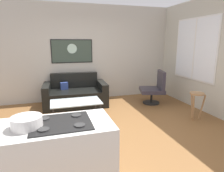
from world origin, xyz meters
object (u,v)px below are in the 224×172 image
at_px(couch, 75,95).
at_px(coffee_table, 76,103).
at_px(mixing_bowl, 27,122).
at_px(bar_stool, 197,99).
at_px(armchair, 155,88).
at_px(wall_painting, 72,51).

relative_size(couch, coffee_table, 1.59).
bearing_deg(couch, mixing_bowl, -103.84).
bearing_deg(bar_stool, couch, 143.18).
bearing_deg(armchair, mixing_bowl, -136.35).
bearing_deg(bar_stool, wall_painting, 136.17).
xyz_separation_m(couch, armchair, (2.18, -0.52, 0.16)).
bearing_deg(wall_painting, mixing_bowl, -102.24).
bearing_deg(coffee_table, wall_painting, 85.58).
relative_size(armchair, mixing_bowl, 3.18).
bearing_deg(couch, wall_painting, 88.71).
xyz_separation_m(coffee_table, bar_stool, (2.60, -0.70, 0.06)).
bearing_deg(couch, armchair, -13.48).
bearing_deg(armchair, coffee_table, -164.63).
relative_size(coffee_table, mixing_bowl, 3.68).
distance_m(coffee_table, mixing_bowl, 2.42).
height_order(couch, wall_painting, wall_painting).
distance_m(armchair, mixing_bowl, 4.20).
height_order(armchair, wall_painting, wall_painting).
distance_m(bar_stool, mixing_bowl, 3.69).
xyz_separation_m(armchair, bar_stool, (0.30, -1.34, 0.03)).
bearing_deg(armchair, bar_stool, -77.17).
xyz_separation_m(armchair, mixing_bowl, (-3.01, -2.87, 0.52)).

